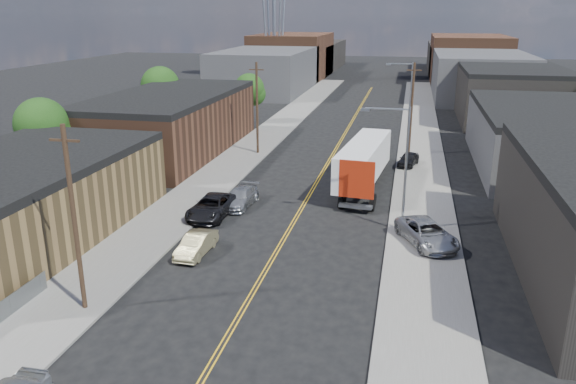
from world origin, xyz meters
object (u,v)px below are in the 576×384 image
at_px(car_left_b, 196,244).
at_px(car_left_c, 212,207).
at_px(car_ahead_truck, 352,159).
at_px(semi_truck, 365,158).
at_px(car_right_lot_a, 427,233).
at_px(car_left_d, 240,197).
at_px(car_right_lot_c, 408,159).

bearing_deg(car_left_b, car_left_c, 103.98).
bearing_deg(car_left_c, car_left_b, -76.36).
height_order(car_left_b, car_ahead_truck, car_ahead_truck).
height_order(semi_truck, car_ahead_truck, semi_truck).
height_order(car_left_b, car_left_c, car_left_c).
bearing_deg(semi_truck, car_right_lot_a, -62.56).
distance_m(car_left_c, car_left_d, 3.17).
distance_m(semi_truck, car_left_b, 20.38).
relative_size(car_left_c, car_right_lot_c, 1.48).
bearing_deg(semi_truck, car_ahead_truck, 112.78).
relative_size(car_left_d, car_ahead_truck, 0.87).
xyz_separation_m(semi_truck, car_left_b, (-9.35, -18.03, -1.72)).
bearing_deg(car_right_lot_c, car_right_lot_a, -72.40).
bearing_deg(car_right_lot_a, car_left_b, 171.84).
xyz_separation_m(car_left_b, car_left_c, (-1.40, 6.92, 0.10)).
xyz_separation_m(semi_truck, car_right_lot_a, (5.31, -13.44, -1.49)).
bearing_deg(car_left_c, car_right_lot_c, 53.18).
xyz_separation_m(car_left_d, car_right_lot_c, (13.20, 15.18, 0.09)).
distance_m(semi_truck, car_left_c, 15.54).
relative_size(car_right_lot_c, car_ahead_truck, 0.68).
bearing_deg(car_left_c, car_right_lot_a, -6.08).
height_order(car_left_b, car_right_lot_c, car_right_lot_c).
bearing_deg(car_right_lot_c, semi_truck, -105.64).
bearing_deg(semi_truck, car_left_d, -132.63).
height_order(car_left_b, car_right_lot_a, car_right_lot_a).
distance_m(car_left_d, car_right_lot_c, 20.11).
height_order(car_left_b, car_left_d, car_left_d).
relative_size(car_left_b, car_right_lot_a, 0.75).
relative_size(car_right_lot_a, car_ahead_truck, 0.98).
distance_m(car_left_b, car_left_c, 7.06).
bearing_deg(car_left_d, car_right_lot_c, 52.76).
height_order(car_right_lot_c, car_ahead_truck, car_ahead_truck).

